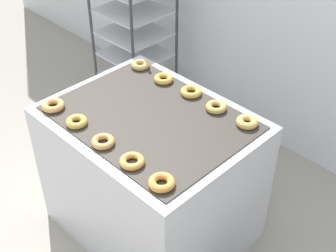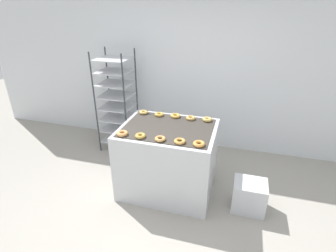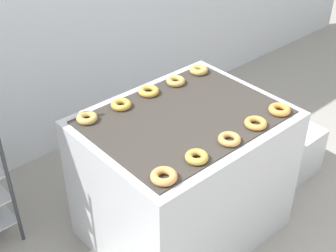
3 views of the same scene
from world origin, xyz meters
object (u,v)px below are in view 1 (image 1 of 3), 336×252
object	(u,v)px
donut_near_right	(132,161)
donut_far_left	(163,79)
baking_rack_cart	(134,22)
fryer_machine	(151,176)
donut_far_center	(191,92)
donut_far_leftmost	(140,65)
donut_far_rightmost	(247,122)
donut_near_leftmost	(53,105)
donut_far_right	(216,107)
donut_near_left	(77,122)
donut_near_center	(103,142)
donut_near_rightmost	(162,182)

from	to	relation	value
donut_near_right	donut_far_left	bearing A→B (deg)	124.23
baking_rack_cart	donut_far_left	distance (m)	1.09
fryer_machine	donut_far_center	xyz separation A→B (m)	(0.01, 0.34, 0.49)
donut_far_leftmost	donut_far_rightmost	bearing A→B (deg)	-0.40
fryer_machine	donut_near_right	xyz separation A→B (m)	(0.23, -0.34, 0.49)
donut_near_leftmost	donut_far_leftmost	bearing A→B (deg)	89.46
donut_far_right	donut_far_rightmost	world-z (taller)	donut_far_rightmost
donut_far_center	donut_far_left	bearing A→B (deg)	-176.38
donut_near_left	donut_far_leftmost	distance (m)	0.72
donut_far_right	donut_far_rightmost	xyz separation A→B (m)	(0.22, 0.01, 0.00)
donut_far_left	donut_near_center	bearing A→B (deg)	-71.35
donut_far_rightmost	donut_near_left	bearing A→B (deg)	-135.16
donut_near_rightmost	donut_far_left	xyz separation A→B (m)	(-0.68, 0.67, -0.00)
donut_far_left	donut_far_center	world-z (taller)	same
donut_near_center	donut_far_center	size ratio (longest dim) A/B	0.96
donut_near_left	donut_far_left	bearing A→B (deg)	88.66
donut_far_left	donut_far_rightmost	xyz separation A→B (m)	(0.67, 0.01, 0.00)
fryer_machine	donut_far_right	bearing A→B (deg)	55.64
donut_far_left	donut_far_center	distance (m)	0.23
baking_rack_cart	donut_far_rightmost	distance (m)	1.69
donut_far_right	donut_near_rightmost	bearing A→B (deg)	-71.16
donut_near_rightmost	donut_far_leftmost	world-z (taller)	same
fryer_machine	donut_far_left	xyz separation A→B (m)	(-0.22, 0.33, 0.49)
baking_rack_cart	donut_near_center	xyz separation A→B (m)	(1.16, -1.24, 0.09)
donut_near_left	donut_near_rightmost	distance (m)	0.69
donut_far_rightmost	donut_near_center	bearing A→B (deg)	-122.66
donut_near_right	donut_far_center	bearing A→B (deg)	108.36
donut_near_leftmost	donut_far_rightmost	world-z (taller)	donut_far_rightmost
baking_rack_cart	donut_near_rightmost	xyz separation A→B (m)	(1.61, -1.24, 0.09)
donut_near_rightmost	donut_near_right	bearing A→B (deg)	179.44
donut_near_leftmost	donut_far_left	size ratio (longest dim) A/B	1.08
fryer_machine	donut_far_center	distance (m)	0.60
donut_far_leftmost	donut_far_left	world-z (taller)	donut_far_leftmost
fryer_machine	baking_rack_cart	xyz separation A→B (m)	(-1.15, 0.89, 0.40)
baking_rack_cart	donut_far_rightmost	bearing A→B (deg)	-19.14
donut_far_left	donut_far_rightmost	distance (m)	0.67
fryer_machine	donut_far_leftmost	bearing A→B (deg)	143.28
donut_far_center	donut_near_center	bearing A→B (deg)	-90.04
donut_near_left	donut_far_right	xyz separation A→B (m)	(0.46, 0.67, -0.00)
donut_near_rightmost	donut_far_rightmost	distance (m)	0.68
fryer_machine	donut_far_center	world-z (taller)	donut_far_center
donut_near_right	baking_rack_cart	bearing A→B (deg)	138.37
donut_far_right	donut_far_center	bearing A→B (deg)	175.47
baking_rack_cart	donut_near_right	bearing A→B (deg)	-41.63
donut_far_right	donut_near_right	bearing A→B (deg)	-89.06
donut_near_left	donut_far_leftmost	bearing A→B (deg)	107.94
fryer_machine	donut_near_leftmost	world-z (taller)	donut_near_leftmost
fryer_machine	donut_far_left	world-z (taller)	donut_far_left
donut_near_center	donut_near_rightmost	bearing A→B (deg)	0.46
fryer_machine	donut_far_rightmost	size ratio (longest dim) A/B	9.49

